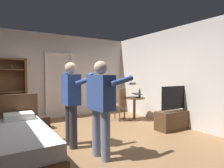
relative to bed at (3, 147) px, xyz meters
The scene contains 15 objects.
ground_plane 1.72m from the bed, 10.54° to the left, with size 5.74×5.74×0.00m, color olive.
wall_back 3.57m from the bed, 60.74° to the left, with size 5.32×0.12×2.71m, color silver.
wall_right 4.41m from the bed, ahead, with size 0.12×5.46×2.71m, color silver.
doorway_frame 3.51m from the bed, 58.81° to the left, with size 0.93×0.08×2.13m.
bed is the anchor object (origin of this frame).
bookshelf 2.86m from the bed, 83.59° to the left, with size 0.84×0.32×1.85m.
tv_flatscreen 3.91m from the bed, ahead, with size 1.13×0.40×1.12m.
side_table 3.85m from the bed, 20.16° to the left, with size 0.64×0.64×0.70m.
laptop 3.84m from the bed, 19.66° to the left, with size 0.40×0.41×0.15m.
bottle_on_table 3.99m from the bed, 18.37° to the left, with size 0.06×0.06×0.29m.
wooden_chair 3.54m from the bed, 25.66° to the left, with size 0.57×0.57×0.99m.
person_blue_shirt 1.65m from the bed, 19.86° to the right, with size 0.71×0.64×1.63m.
person_striped_shirt 1.38m from the bed, 12.13° to the left, with size 0.64×0.58×1.65m.
suitcase_dark 1.99m from the bed, 66.27° to the left, with size 0.64×0.34×0.32m, color black.
suitcase_small 2.15m from the bed, 77.97° to the left, with size 0.62×0.28×0.40m, color #4C1919.
Camera 1 is at (-1.77, -3.61, 1.41)m, focal length 30.64 mm.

